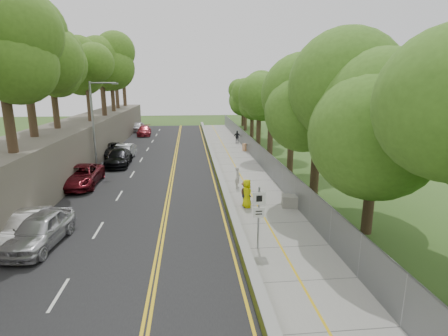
{
  "coord_description": "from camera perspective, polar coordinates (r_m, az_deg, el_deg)",
  "views": [
    {
      "loc": [
        -2.12,
        -18.28,
        7.84
      ],
      "look_at": [
        0.5,
        8.0,
        1.4
      ],
      "focal_mm": 28.0,
      "sensor_mm": 36.0,
      "label": 1
    }
  ],
  "objects": [
    {
      "name": "car_8",
      "position": [
        59.78,
        -13.9,
        6.57
      ],
      "size": [
        1.99,
        4.64,
        1.56
      ],
      "primitive_type": "imported",
      "rotation": [
        0.0,
        0.0,
        -0.03
      ],
      "color": "silver",
      "rests_on": "road"
    },
    {
      "name": "car_6",
      "position": [
        40.37,
        -17.75,
        2.89
      ],
      "size": [
        2.64,
        5.06,
        1.36
      ],
      "primitive_type": "imported",
      "rotation": [
        0.0,
        0.0,
        0.08
      ],
      "color": "black",
      "rests_on": "road"
    },
    {
      "name": "chainlink_fence",
      "position": [
        34.64,
        5.69,
        2.25
      ],
      "size": [
        0.04,
        66.0,
        2.0
      ],
      "primitive_type": "cube",
      "color": "slate",
      "rests_on": "ground"
    },
    {
      "name": "construction_barrel",
      "position": [
        41.26,
        3.35,
        3.39
      ],
      "size": [
        0.51,
        0.51,
        0.84
      ],
      "primitive_type": "cylinder",
      "color": "#E06104",
      "rests_on": "sidewalk"
    },
    {
      "name": "car_7",
      "position": [
        54.99,
        -12.91,
        5.96
      ],
      "size": [
        2.34,
        5.06,
        1.43
      ],
      "primitive_type": "imported",
      "rotation": [
        0.0,
        0.0,
        0.07
      ],
      "color": "maroon",
      "rests_on": "road"
    },
    {
      "name": "streetlight",
      "position": [
        33.49,
        -20.27,
        7.39
      ],
      "size": [
        2.52,
        0.22,
        8.0
      ],
      "color": "gray",
      "rests_on": "ground"
    },
    {
      "name": "trees_fenceside",
      "position": [
        34.51,
        9.85,
        12.12
      ],
      "size": [
        7.0,
        66.0,
        14.0
      ],
      "primitive_type": null,
      "color": "#4B7F24",
      "rests_on": "ground"
    },
    {
      "name": "signpost",
      "position": [
        16.66,
        5.7,
        -7.03
      ],
      "size": [
        0.62,
        0.09,
        3.1
      ],
      "color": "gray",
      "rests_on": "sidewalk"
    },
    {
      "name": "painter_0",
      "position": [
        22.42,
        3.76,
        -4.16
      ],
      "size": [
        0.59,
        0.9,
        1.85
      ],
      "primitive_type": "imported",
      "rotation": [
        0.0,
        0.0,
        1.57
      ],
      "color": "#CFD305",
      "rests_on": "sidewalk"
    },
    {
      "name": "car_3",
      "position": [
        35.32,
        -16.81,
        1.62
      ],
      "size": [
        2.26,
        5.32,
        1.53
      ],
      "primitive_type": "imported",
      "rotation": [
        0.0,
        0.0,
        0.02
      ],
      "color": "black",
      "rests_on": "road"
    },
    {
      "name": "concrete_block",
      "position": [
        23.04,
        10.85,
        -5.32
      ],
      "size": [
        1.27,
        1.04,
        0.76
      ],
      "primitive_type": "cube",
      "rotation": [
        0.0,
        0.0,
        -0.18
      ],
      "color": "gray",
      "rests_on": "sidewalk"
    },
    {
      "name": "rock_embankment",
      "position": [
        35.65,
        -24.26,
        3.06
      ],
      "size": [
        5.0,
        66.0,
        4.0
      ],
      "primitive_type": "cube",
      "color": "#595147",
      "rests_on": "ground"
    },
    {
      "name": "jersey_barrier",
      "position": [
        34.2,
        -1.58,
        0.97
      ],
      "size": [
        0.42,
        66.0,
        0.6
      ],
      "primitive_type": "cube",
      "color": "#B8DF23",
      "rests_on": "ground"
    },
    {
      "name": "car_4",
      "position": [
        35.76,
        -17.32,
        1.62
      ],
      "size": [
        2.07,
        4.25,
        1.4
      ],
      "primitive_type": "imported",
      "rotation": [
        0.0,
        0.0,
        0.1
      ],
      "color": "tan",
      "rests_on": "road"
    },
    {
      "name": "ground",
      "position": [
        20.0,
        0.86,
        -9.38
      ],
      "size": [
        140.0,
        140.0,
        0.0
      ],
      "primitive_type": "plane",
      "color": "#33511E",
      "rests_on": "ground"
    },
    {
      "name": "car_2",
      "position": [
        29.24,
        -22.37,
        -1.21
      ],
      "size": [
        2.74,
        5.77,
        1.59
      ],
      "primitive_type": "imported",
      "rotation": [
        0.0,
        0.0,
        0.02
      ],
      "color": "#5C1018",
      "rests_on": "road"
    },
    {
      "name": "painter_3",
      "position": [
        22.93,
        3.55,
        -4.04
      ],
      "size": [
        0.94,
        1.2,
        1.62
      ],
      "primitive_type": "imported",
      "rotation": [
        0.0,
        0.0,
        1.95
      ],
      "color": "brown",
      "rests_on": "sidewalk"
    },
    {
      "name": "trees_embankment",
      "position": [
        35.11,
        -24.86,
        16.84
      ],
      "size": [
        6.4,
        66.0,
        13.0
      ],
      "primitive_type": null,
      "color": "#4A7820",
      "rests_on": "rock_embankment"
    },
    {
      "name": "car_5",
      "position": [
        38.04,
        -16.03,
        2.53
      ],
      "size": [
        2.06,
        4.85,
        1.56
      ],
      "primitive_type": "imported",
      "rotation": [
        0.0,
        0.0,
        -0.09
      ],
      "color": "silver",
      "rests_on": "road"
    },
    {
      "name": "car_1",
      "position": [
        20.51,
        -30.02,
        -8.35
      ],
      "size": [
        1.85,
        4.6,
        1.49
      ],
      "primitive_type": "imported",
      "rotation": [
        0.0,
        0.0,
        0.06
      ],
      "color": "silver",
      "rests_on": "road"
    },
    {
      "name": "painter_2",
      "position": [
        22.63,
        3.68,
        -4.39
      ],
      "size": [
        0.65,
        0.8,
        1.55
      ],
      "primitive_type": "imported",
      "rotation": [
        0.0,
        0.0,
        1.49
      ],
      "color": "black",
      "rests_on": "sidewalk"
    },
    {
      "name": "car_0",
      "position": [
        19.51,
        -27.86,
        -8.96
      ],
      "size": [
        2.4,
        4.93,
        1.62
      ],
      "primitive_type": "imported",
      "rotation": [
        0.0,
        0.0,
        -0.1
      ],
      "color": "silver",
      "rests_on": "road"
    },
    {
      "name": "person_far",
      "position": [
        46.59,
        2.17,
        5.1
      ],
      "size": [
        1.03,
        0.6,
        1.65
      ],
      "primitive_type": "imported",
      "rotation": [
        0.0,
        0.0,
        2.93
      ],
      "color": "black",
      "rests_on": "sidewalk"
    },
    {
      "name": "painter_1",
      "position": [
        26.49,
        2.26,
        -1.56
      ],
      "size": [
        0.55,
        0.69,
        1.64
      ],
      "primitive_type": "imported",
      "rotation": [
        0.0,
        0.0,
        1.27
      ],
      "color": "beige",
      "rests_on": "sidewalk"
    },
    {
      "name": "sidewalk",
      "position": [
        34.5,
        2.23,
        0.6
      ],
      "size": [
        4.2,
        66.0,
        0.05
      ],
      "primitive_type": "cube",
      "color": "gray",
      "rests_on": "ground"
    },
    {
      "name": "road",
      "position": [
        34.34,
        -11.02,
        0.29
      ],
      "size": [
        11.2,
        66.0,
        0.04
      ],
      "primitive_type": "cube",
      "color": "black",
      "rests_on": "ground"
    }
  ]
}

